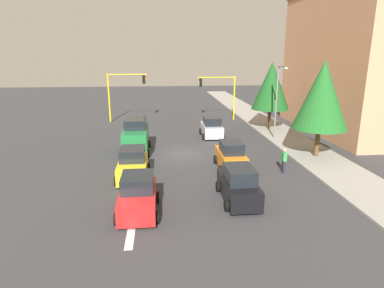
% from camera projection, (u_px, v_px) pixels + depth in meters
% --- Properties ---
extents(ground_plane, '(120.00, 120.00, 0.00)m').
position_uv_depth(ground_plane, '(180.00, 154.00, 26.68)').
color(ground_plane, '#353538').
extents(sidewalk_kerb, '(80.00, 4.00, 0.15)m').
position_uv_depth(sidewalk_kerb, '(283.00, 136.00, 32.45)').
color(sidewalk_kerb, gray).
rests_on(sidewalk_kerb, ground).
extents(lane_arrow_near, '(2.40, 1.10, 1.10)m').
position_uv_depth(lane_arrow_near, '(132.00, 227.00, 15.34)').
color(lane_arrow_near, silver).
rests_on(lane_arrow_near, ground).
extents(apartment_block, '(17.59, 9.30, 14.47)m').
position_uv_depth(apartment_block, '(358.00, 60.00, 33.14)').
color(apartment_block, tan).
rests_on(apartment_block, ground).
extents(traffic_signal_far_right, '(0.36, 4.59, 5.72)m').
position_uv_depth(traffic_signal_far_right, '(124.00, 88.00, 38.53)').
color(traffic_signal_far_right, yellow).
rests_on(traffic_signal_far_right, ground).
extents(traffic_signal_far_left, '(0.36, 4.59, 5.31)m').
position_uv_depth(traffic_signal_far_left, '(219.00, 89.00, 39.67)').
color(traffic_signal_far_left, yellow).
rests_on(traffic_signal_far_left, ground).
extents(street_lamp_curbside, '(2.15, 0.28, 7.00)m').
position_uv_depth(street_lamp_curbside, '(278.00, 94.00, 29.87)').
color(street_lamp_curbside, slate).
rests_on(street_lamp_curbside, ground).
extents(tree_roadside_near, '(4.07, 4.07, 7.43)m').
position_uv_depth(tree_roadside_near, '(322.00, 95.00, 24.47)').
color(tree_roadside_near, brown).
rests_on(tree_roadside_near, ground).
extents(tree_roadside_mid, '(3.91, 3.91, 7.13)m').
position_uv_depth(tree_roadside_mid, '(271.00, 86.00, 34.08)').
color(tree_roadside_mid, brown).
rests_on(tree_roadside_mid, ground).
extents(delivery_van_green, '(4.80, 2.22, 2.77)m').
position_uv_depth(delivery_van_green, '(136.00, 137.00, 26.86)').
color(delivery_van_green, '#1E7238').
rests_on(delivery_van_green, ground).
extents(car_yellow, '(3.90, 2.10, 1.98)m').
position_uv_depth(car_yellow, '(133.00, 165.00, 21.30)').
color(car_yellow, yellow).
rests_on(car_yellow, ground).
extents(car_silver, '(3.70, 2.09, 1.98)m').
position_uv_depth(car_silver, '(212.00, 128.00, 32.07)').
color(car_silver, '#B2B5BA').
rests_on(car_silver, ground).
extents(car_orange, '(3.73, 1.97, 1.98)m').
position_uv_depth(car_orange, '(231.00, 156.00, 23.09)').
color(car_orange, orange).
rests_on(car_orange, ground).
extents(car_red, '(3.73, 2.11, 1.98)m').
position_uv_depth(car_red, '(138.00, 196.00, 16.59)').
color(car_red, red).
rests_on(car_red, ground).
extents(car_black, '(4.09, 1.99, 1.98)m').
position_uv_depth(car_black, '(239.00, 185.00, 17.97)').
color(car_black, black).
rests_on(car_black, ground).
extents(pedestrian_crossing, '(0.40, 0.24, 1.70)m').
position_uv_depth(pedestrian_crossing, '(284.00, 160.00, 22.22)').
color(pedestrian_crossing, '#262638').
rests_on(pedestrian_crossing, ground).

